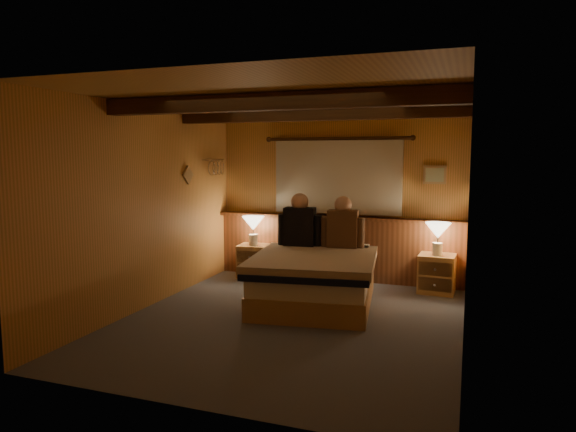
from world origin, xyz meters
The scene contains 19 objects.
floor centered at (0.00, 0.00, 0.00)m, with size 4.20×4.20×0.00m, color #484B55.
ceiling centered at (0.00, 0.00, 2.40)m, with size 4.20×4.20×0.00m, color #BC9146.
wall_back centered at (0.00, 2.10, 1.20)m, with size 3.60×3.60×0.00m, color #D9904E.
wall_left centered at (-1.80, 0.00, 1.20)m, with size 4.20×4.20×0.00m, color #D9904E.
wall_right centered at (1.80, 0.00, 1.20)m, with size 4.20×4.20×0.00m, color #D9904E.
wall_front centered at (0.00, -2.10, 1.20)m, with size 3.60×3.60×0.00m, color #D9904E.
wainscot centered at (0.00, 2.04, 0.49)m, with size 3.60×0.23×0.94m.
curtain_window centered at (0.00, 2.03, 1.52)m, with size 2.18×0.09×1.11m.
ceiling_beams centered at (0.00, 0.15, 2.31)m, with size 3.60×1.65×0.16m.
coat_rail centered at (-1.72, 1.58, 1.67)m, with size 0.05×0.55×0.24m.
framed_print centered at (1.35, 2.08, 1.55)m, with size 0.30×0.04×0.25m.
bed centered at (0.07, 0.71, 0.32)m, with size 1.63×1.99×0.62m.
nightstand_left centered at (-1.20, 1.77, 0.24)m, with size 0.48×0.44×0.49m.
nightstand_right centered at (1.44, 1.77, 0.25)m, with size 0.48×0.44×0.51m.
lamp_left centered at (-1.19, 1.74, 0.79)m, with size 0.33×0.33×0.43m.
lamp_right centered at (1.44, 1.73, 0.81)m, with size 0.33×0.33×0.43m.
person_left centered at (-0.30, 1.23, 0.91)m, with size 0.59×0.28×0.72m.
person_right centered at (0.27, 1.29, 0.90)m, with size 0.57×0.27×0.69m.
duffel_bag centered at (-0.77, 1.46, 0.15)m, with size 0.50×0.35×0.34m.
Camera 1 is at (1.80, -5.17, 1.81)m, focal length 32.00 mm.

